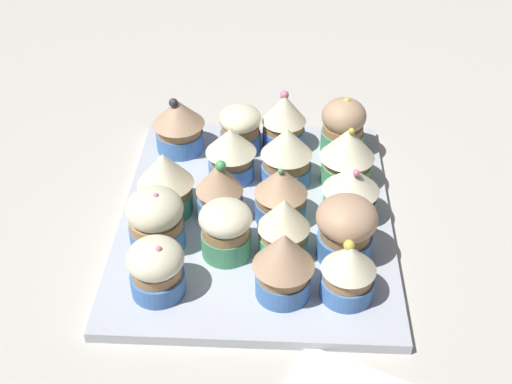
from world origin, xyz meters
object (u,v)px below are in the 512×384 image
Objects in this scene: cupcake_6 at (284,226)px; cupcake_10 at (226,229)px; cupcake_4 at (343,126)px; cupcake_5 at (284,263)px; cupcake_14 at (156,268)px; cupcake_12 at (231,152)px; cupcake_3 at (347,154)px; cupcake_11 at (220,190)px; cupcake_16 at (165,184)px; cupcake_2 at (351,192)px; cupcake_1 at (346,228)px; cupcake_0 at (348,271)px; cupcake_13 at (240,128)px; cupcake_8 at (286,155)px; baking_tray at (256,216)px; cupcake_7 at (281,193)px; cupcake_17 at (179,124)px; cupcake_15 at (156,219)px; cupcake_9 at (284,121)px.

cupcake_6 is 6.07cm from cupcake_10.
cupcake_4 is 0.98× the size of cupcake_5.
cupcake_10 and cupcake_14 have the same top height.
cupcake_12 is (13.69, 0.50, 0.30)cm from cupcake_10.
cupcake_10 is (-13.36, 13.45, -0.65)cm from cupcake_3.
cupcake_11 is 0.98× the size of cupcake_16.
cupcake_12 is at bearing 63.42° from cupcake_2.
cupcake_1 reaches higher than cupcake_2.
cupcake_13 is at bearing 25.77° from cupcake_0.
cupcake_4 is (25.77, -0.90, 0.42)cm from cupcake_0.
cupcake_12 is at bearing 87.14° from cupcake_8.
baking_tray is at bearing 55.28° from cupcake_1.
cupcake_12 is (7.62, 6.16, 0.14)cm from cupcake_7.
cupcake_11 reaches higher than cupcake_8.
cupcake_0 is at bearing -149.77° from cupcake_7.
cupcake_7 is at bearing 94.68° from cupcake_2.
cupcake_17 is at bearing 25.74° from cupcake_11.
cupcake_1 is (5.75, -0.04, 0.52)cm from cupcake_0.
cupcake_15 is (-19.27, 20.89, -0.14)cm from cupcake_4.
cupcake_1 is 1.14× the size of cupcake_10.
cupcake_10 is at bearing 134.82° from cupcake_3.
cupcake_10 is (-0.23, 6.05, -0.40)cm from cupcake_6.
cupcake_5 reaches higher than cupcake_1.
cupcake_11 reaches higher than cupcake_7.
cupcake_2 is 0.95× the size of cupcake_15.
cupcake_1 is at bearing -72.19° from cupcake_14.
cupcake_7 is 14.74cm from cupcake_13.
cupcake_17 is (-0.29, 7.86, 0.61)cm from cupcake_13.
cupcake_12 reaches higher than cupcake_10.
cupcake_17 is (25.36, 1.27, 0.64)cm from cupcake_14.
cupcake_5 is at bearing -165.38° from baking_tray.
cupcake_16 reaches higher than cupcake_7.
cupcake_12 is at bearing 43.86° from cupcake_1.
cupcake_10 is 0.88× the size of cupcake_15.
cupcake_9 reaches higher than cupcake_4.
cupcake_1 is 0.91× the size of cupcake_9.
cupcake_1 is 19.83cm from cupcake_14.
cupcake_1 is 20.05cm from cupcake_15.
cupcake_3 is (18.94, -0.99, 0.69)cm from cupcake_0.
cupcake_12 is at bearing -43.15° from cupcake_16.
cupcake_15 is at bearing 145.99° from cupcake_9.
cupcake_13 is at bearing -5.90° from cupcake_11.
cupcake_16 is (-6.99, 20.81, 0.15)cm from cupcake_3.
cupcake_14 is (-25.66, 6.59, -0.02)cm from cupcake_13.
cupcake_1 is at bearing -0.45° from cupcake_0.
cupcake_15 is at bearing 132.16° from cupcake_8.
cupcake_5 is at bearing -179.34° from cupcake_9.
cupcake_10 is at bearing 146.53° from cupcake_4.
cupcake_5 reaches higher than baking_tray.
cupcake_5 reaches higher than cupcake_12.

